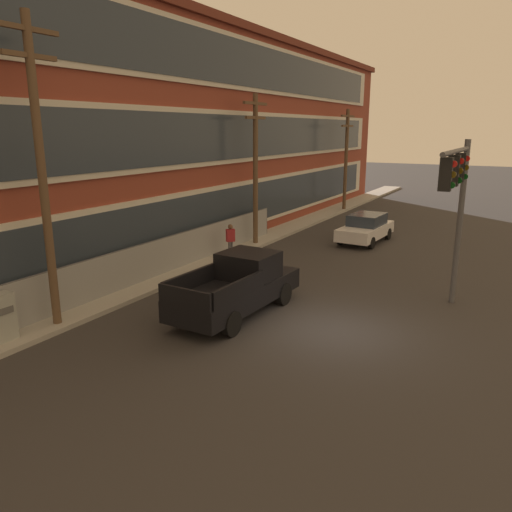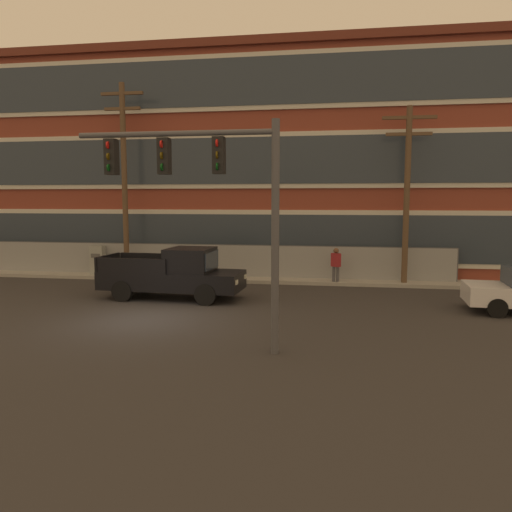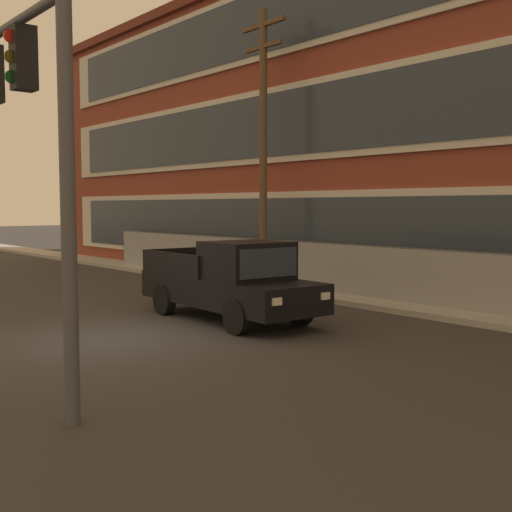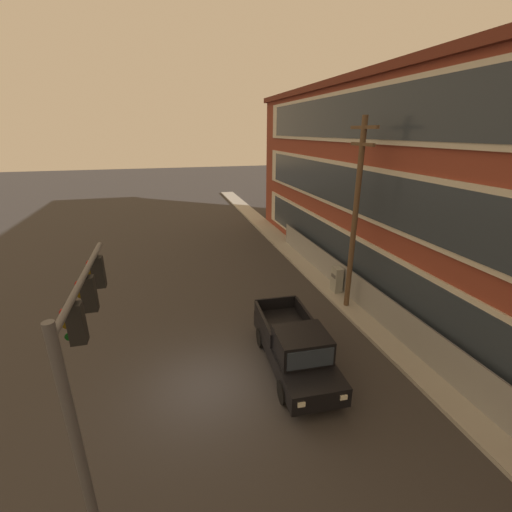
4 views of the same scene
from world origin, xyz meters
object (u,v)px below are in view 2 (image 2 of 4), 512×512
object	(u,v)px
pedestrian_near_cabinet	(336,264)
pickup_truck_black	(175,275)
traffic_signal_mast	(210,185)
utility_pole_midblock	(407,188)
utility_pole_near_corner	(124,174)
electrical_cabinet	(98,261)

from	to	relation	value
pedestrian_near_cabinet	pickup_truck_black	bearing A→B (deg)	-146.17
pedestrian_near_cabinet	traffic_signal_mast	bearing A→B (deg)	-106.74
pickup_truck_black	utility_pole_midblock	distance (m)	10.75
pickup_truck_black	pedestrian_near_cabinet	world-z (taller)	pickup_truck_black
pickup_truck_black	utility_pole_midblock	bearing A→B (deg)	25.72
pickup_truck_black	utility_pole_near_corner	bearing A→B (deg)	131.81
pickup_truck_black	pedestrian_near_cabinet	size ratio (longest dim) A/B	3.33
utility_pole_near_corner	electrical_cabinet	size ratio (longest dim) A/B	5.95
pickup_truck_black	utility_pole_near_corner	size ratio (longest dim) A/B	0.61
utility_pole_midblock	pedestrian_near_cabinet	world-z (taller)	utility_pole_midblock
pickup_truck_black	electrical_cabinet	xyz separation A→B (m)	(-5.55, 4.62, -0.17)
traffic_signal_mast	electrical_cabinet	bearing A→B (deg)	128.33
traffic_signal_mast	electrical_cabinet	distance (m)	14.27
traffic_signal_mast	pickup_truck_black	size ratio (longest dim) A/B	1.03
traffic_signal_mast	utility_pole_near_corner	bearing A→B (deg)	123.20
traffic_signal_mast	utility_pole_midblock	distance (m)	12.31
utility_pole_near_corner	pedestrian_near_cabinet	world-z (taller)	utility_pole_near_corner
utility_pole_near_corner	pedestrian_near_cabinet	distance (m)	10.86
utility_pole_near_corner	pedestrian_near_cabinet	bearing A→B (deg)	-1.34
traffic_signal_mast	pedestrian_near_cabinet	world-z (taller)	traffic_signal_mast
pickup_truck_black	utility_pole_near_corner	world-z (taller)	utility_pole_near_corner
traffic_signal_mast	pedestrian_near_cabinet	bearing A→B (deg)	73.26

